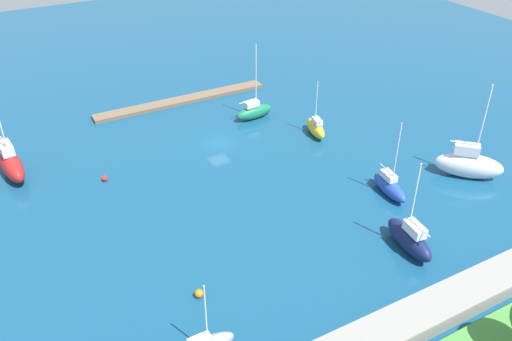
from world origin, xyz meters
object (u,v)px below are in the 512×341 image
Objects in this scene: sailboat_white_along_channel at (469,164)px; sailboat_red_far_north at (11,164)px; sailboat_blue_center_basin at (390,186)px; mooring_buoy_red at (104,178)px; sailboat_green_west_end at (254,111)px; sailboat_navy_near_pier at (409,238)px; pier_dock at (182,100)px; mooring_buoy_orange at (199,293)px; sailboat_yellow_mid_basin at (316,128)px.

sailboat_white_along_channel is 53.49m from sailboat_red_far_north.
sailboat_blue_center_basin is 32.69m from mooring_buoy_red.
mooring_buoy_red is (23.08, 5.97, -0.78)m from sailboat_green_west_end.
sailboat_green_west_end is at bearing -165.50° from mooring_buoy_red.
sailboat_white_along_channel reaches higher than sailboat_navy_near_pier.
pier_dock is 42.65m from sailboat_navy_near_pier.
mooring_buoy_orange is (25.01, 4.33, -0.65)m from sailboat_blue_center_basin.
sailboat_green_west_end is (4.83, -8.37, 0.03)m from sailboat_yellow_mid_basin.
sailboat_yellow_mid_basin is at bearing 69.98° from sailboat_red_far_north.
mooring_buoy_red is 22.38m from mooring_buoy_orange.
sailboat_yellow_mid_basin reaches higher than mooring_buoy_orange.
sailboat_white_along_channel is at bearing 152.63° from mooring_buoy_red.
pier_dock is 35.75m from sailboat_blue_center_basin.
sailboat_white_along_channel is 17.36× the size of mooring_buoy_red.
mooring_buoy_red is 0.88× the size of mooring_buoy_orange.
pier_dock is at bearing 119.66° from sailboat_green_west_end.
sailboat_red_far_north reaches higher than sailboat_navy_near_pier.
sailboat_white_along_channel is at bearing -175.59° from mooring_buoy_orange.
sailboat_yellow_mid_basin is at bearing -174.58° from sailboat_blue_center_basin.
sailboat_navy_near_pier is 14.12× the size of mooring_buoy_red.
sailboat_white_along_channel reaches higher than sailboat_green_west_end.
mooring_buoy_orange is at bearing -72.59° from sailboat_blue_center_basin.
sailboat_red_far_north is 1.86× the size of sailboat_yellow_mid_basin.
sailboat_green_west_end reaches higher than sailboat_yellow_mid_basin.
sailboat_navy_near_pier is at bearing 179.48° from sailboat_yellow_mid_basin.
sailboat_white_along_channel is 16.41m from sailboat_navy_near_pier.
sailboat_blue_center_basin is (-11.27, 33.92, 0.77)m from pier_dock.
sailboat_green_west_end is at bearing -126.34° from mooring_buoy_orange.
mooring_buoy_orange is (35.40, 2.73, -1.33)m from sailboat_white_along_channel.
sailboat_navy_near_pier is 12.42× the size of mooring_buoy_orange.
sailboat_white_along_channel reaches higher than pier_dock.
sailboat_navy_near_pier is (4.62, 8.21, 0.29)m from sailboat_blue_center_basin.
sailboat_white_along_channel is 1.09× the size of sailboat_green_west_end.
sailboat_navy_near_pier reaches higher than pier_dock.
sailboat_navy_near_pier is 34.63m from mooring_buoy_red.
sailboat_red_far_north is 32.21m from sailboat_green_west_end.
sailboat_white_along_channel is at bearing 88.86° from sailboat_blue_center_basin.
mooring_buoy_orange is at bearing -131.73° from sailboat_green_west_end.
sailboat_red_far_north reaches higher than sailboat_blue_center_basin.
sailboat_yellow_mid_basin is 0.80× the size of sailboat_navy_near_pier.
sailboat_red_far_north is 1.31× the size of sailboat_green_west_end.
pier_dock is at bearing 15.86° from sailboat_navy_near_pier.
sailboat_navy_near_pier is (-6.64, 42.12, 1.05)m from pier_dock.
sailboat_navy_near_pier reaches higher than sailboat_yellow_mid_basin.
sailboat_white_along_channel is 0.83× the size of sailboat_red_far_north.
mooring_buoy_orange is (13.74, 38.24, 0.12)m from pier_dock.
sailboat_white_along_channel reaches higher than mooring_buoy_red.
sailboat_red_far_north is 38.05m from sailboat_yellow_mid_basin.
mooring_buoy_orange is (-11.44, 28.56, -1.27)m from sailboat_red_far_north.
sailboat_navy_near_pier is (5.21, 23.74, 0.23)m from sailboat_yellow_mid_basin.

